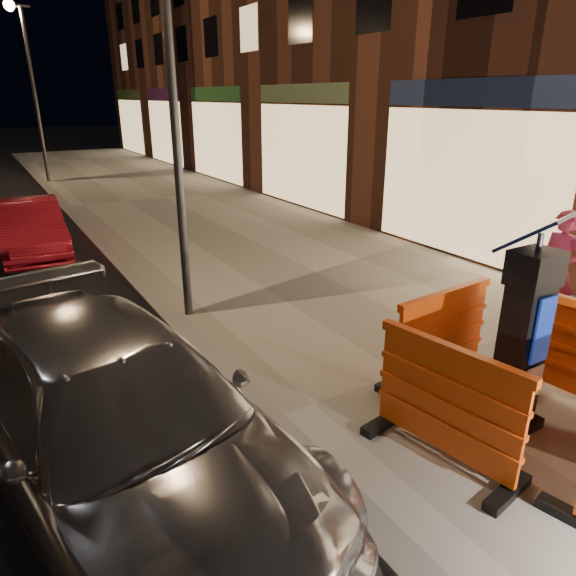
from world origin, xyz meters
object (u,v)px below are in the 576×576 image
barrier_bldgside (574,352)px  car_silver (127,485)px  parking_kiosk (524,333)px  barrier_kerbside (446,404)px  barrier_back (442,338)px  car_red (35,254)px  man (557,269)px

barrier_bldgside → car_silver: (-4.41, 1.30, -0.72)m
parking_kiosk → barrier_kerbside: bearing=172.3°
parking_kiosk → barrier_back: parking_kiosk is taller
car_silver → car_red: car_silver is taller
barrier_kerbside → man: (3.56, 1.30, 0.26)m
barrier_bldgside → man: bearing=-57.6°
car_red → man: 10.12m
barrier_bldgside → car_red: 10.39m
parking_kiosk → barrier_back: size_ratio=1.40×
barrier_bldgside → man: size_ratio=0.88×
barrier_bldgside → barrier_back: bearing=39.3°
car_red → parking_kiosk: bearing=-68.9°
barrier_back → car_silver: size_ratio=0.30×
barrier_kerbside → car_red: size_ratio=0.41×
parking_kiosk → barrier_kerbside: size_ratio=1.40×
barrier_back → barrier_kerbside: size_ratio=1.00×
car_silver → car_red: 8.15m
barrier_kerbside → car_silver: 2.92m
barrier_back → man: size_ratio=0.88×
barrier_bldgside → car_red: barrier_bldgside is taller
car_silver → barrier_bldgside: bearing=-26.1°
car_red → man: size_ratio=2.15×
man → barrier_bldgside: bearing=-48.4°
barrier_kerbside → man: bearing=-79.7°
barrier_back → car_red: 9.15m
parking_kiosk → barrier_back: (0.00, 0.95, -0.45)m
barrier_back → car_red: bearing=106.5°
car_red → barrier_bldgside: bearing=-63.9°
barrier_kerbside → barrier_bldgside: bearing=-99.7°
barrier_bldgside → car_red: (-4.26, 9.45, -0.72)m
parking_kiosk → man: size_ratio=1.23×
barrier_back → car_red: size_ratio=0.41×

